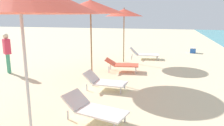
% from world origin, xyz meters
% --- Properties ---
extents(lounger_second_shoreside, '(1.50, 0.88, 0.55)m').
position_xyz_m(lounger_second_shoreside, '(1.06, 4.46, 0.27)').
color(lounger_second_shoreside, white).
rests_on(lounger_second_shoreside, ground).
extents(umbrella_third, '(2.42, 2.42, 2.84)m').
position_xyz_m(umbrella_third, '(-0.13, 7.50, 2.55)').
color(umbrella_third, olive).
rests_on(umbrella_third, ground).
extents(lounger_third_shoreside, '(1.43, 0.81, 0.53)m').
position_xyz_m(lounger_third_shoreside, '(0.69, 8.76, 0.31)').
color(lounger_third_shoreside, '#D8593F').
rests_on(lounger_third_shoreside, ground).
extents(lounger_third_inland, '(1.31, 0.63, 0.55)m').
position_xyz_m(lounger_third_inland, '(0.69, 6.45, 0.27)').
color(lounger_third_inland, white).
rests_on(lounger_third_inland, ground).
extents(umbrella_farthest, '(1.83, 1.83, 2.64)m').
position_xyz_m(umbrella_farthest, '(0.36, 10.66, 2.40)').
color(umbrella_farthest, olive).
rests_on(umbrella_farthest, ground).
extents(lounger_farthest_shoreside, '(1.63, 0.84, 0.62)m').
position_xyz_m(lounger_farthest_shoreside, '(1.22, 11.71, 0.28)').
color(lounger_farthest_shoreside, white).
rests_on(lounger_farthest_shoreside, ground).
extents(person_walking_near, '(0.42, 0.39, 1.58)m').
position_xyz_m(person_walking_near, '(-3.60, 7.32, 0.95)').
color(person_walking_near, '#3F9972').
rests_on(person_walking_near, ground).
extents(cooler_box, '(0.39, 0.48, 0.33)m').
position_xyz_m(cooler_box, '(3.97, 14.43, 0.17)').
color(cooler_box, '#2659B2').
rests_on(cooler_box, ground).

